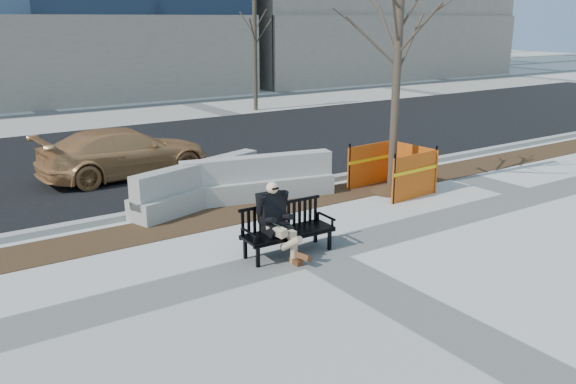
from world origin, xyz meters
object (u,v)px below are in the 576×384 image
seated_man (276,256)px  jersey_barrier_left (200,205)px  bench (288,254)px  tree_fence (391,191)px  jersey_barrier_right (258,199)px  sedan (127,176)px

seated_man → jersey_barrier_left: seated_man is taller
bench → tree_fence: (4.10, 1.84, 0.00)m
tree_fence → jersey_barrier_right: 3.09m
tree_fence → bench: bearing=-155.8°
seated_man → sedan: (-0.28, 6.53, 0.00)m
seated_man → jersey_barrier_right: (1.49, 3.02, 0.00)m
jersey_barrier_left → jersey_barrier_right: bearing=-29.5°
seated_man → tree_fence: (4.33, 1.79, 0.00)m
seated_man → sedan: 6.54m
sedan → tree_fence: bearing=-138.4°
bench → seated_man: size_ratio=1.26×
bench → seated_man: bearing=168.8°
bench → sedan: bearing=95.9°
tree_fence → jersey_barrier_right: bearing=156.6°
jersey_barrier_right → bench: bearing=-100.3°
jersey_barrier_left → sedan: bearing=81.2°
seated_man → jersey_barrier_left: (0.19, 3.30, 0.00)m
tree_fence → seated_man: bearing=-157.5°
seated_man → jersey_barrier_right: size_ratio=0.38×
bench → jersey_barrier_right: (1.26, 3.07, 0.00)m
seated_man → tree_fence: 4.68m
jersey_barrier_right → seated_man: bearing=-104.1°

